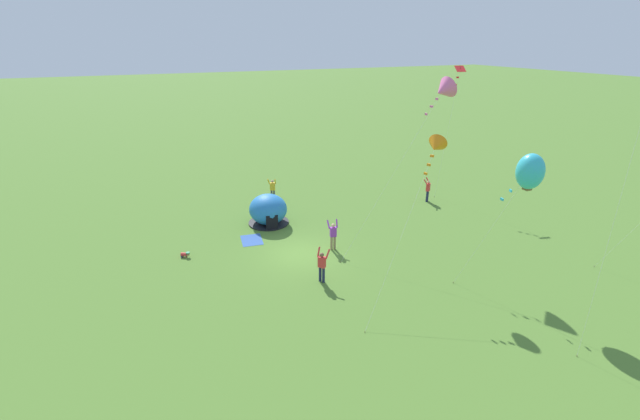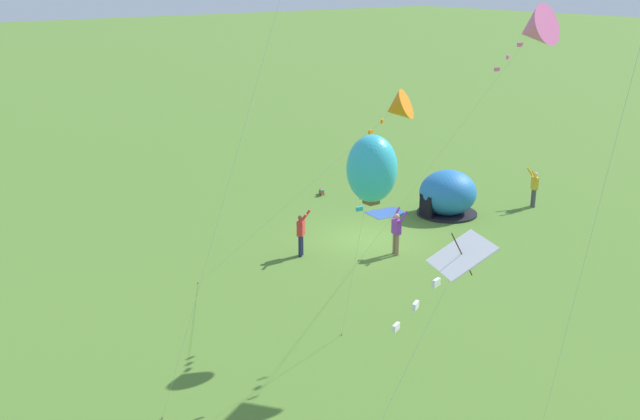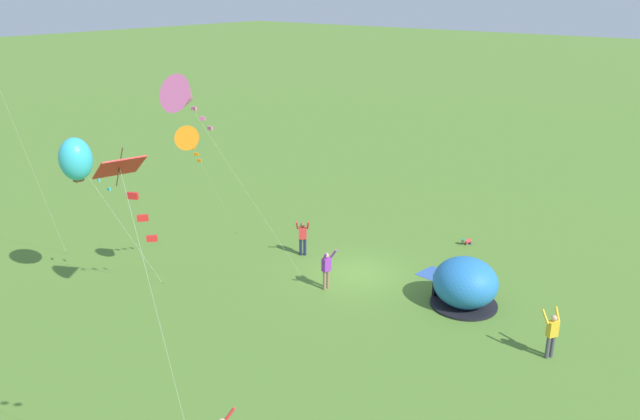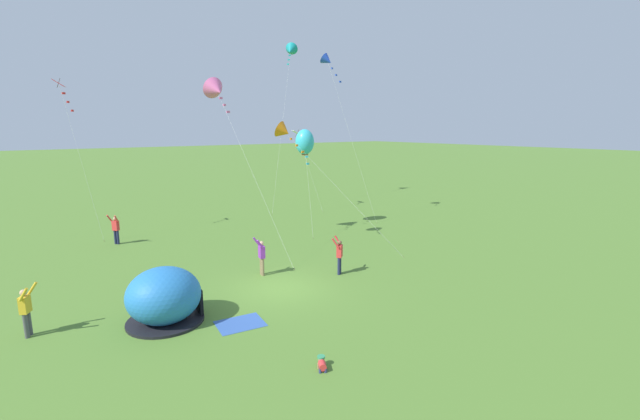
# 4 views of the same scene
# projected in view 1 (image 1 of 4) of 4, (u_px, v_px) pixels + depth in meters

# --- Properties ---
(ground_plane) EXTENTS (300.00, 300.00, 0.00)m
(ground_plane) POSITION_uv_depth(u_px,v_px,m) (300.00, 254.00, 25.68)
(ground_plane) COLOR #517A2D
(popup_tent) EXTENTS (2.81, 2.81, 2.10)m
(popup_tent) POSITION_uv_depth(u_px,v_px,m) (268.00, 210.00, 29.58)
(popup_tent) COLOR #2672BF
(popup_tent) RESTS_ON ground
(picnic_blanket) EXTENTS (1.86, 1.52, 0.01)m
(picnic_blanket) POSITION_uv_depth(u_px,v_px,m) (252.00, 240.00, 27.44)
(picnic_blanket) COLOR #3359A5
(picnic_blanket) RESTS_ON ground
(toddler_crawling) EXTENTS (0.42, 0.54, 0.32)m
(toddler_crawling) POSITION_uv_depth(u_px,v_px,m) (185.00, 254.00, 25.26)
(toddler_crawling) COLOR red
(toddler_crawling) RESTS_ON ground
(person_arms_raised) EXTENTS (0.66, 0.72, 1.89)m
(person_arms_raised) POSITION_uv_depth(u_px,v_px,m) (273.00, 189.00, 33.75)
(person_arms_raised) COLOR #4C4C51
(person_arms_raised) RESTS_ON ground
(person_center_field) EXTENTS (0.53, 0.67, 1.89)m
(person_center_field) POSITION_uv_depth(u_px,v_px,m) (333.00, 234.00, 25.89)
(person_center_field) COLOR #8C7251
(person_center_field) RESTS_ON ground
(person_flying_kite) EXTENTS (0.72, 0.68, 1.89)m
(person_flying_kite) POSITION_uv_depth(u_px,v_px,m) (322.00, 265.00, 22.41)
(person_flying_kite) COLOR #1E2347
(person_flying_kite) RESTS_ON ground
(person_with_toddler) EXTENTS (0.67, 0.72, 1.89)m
(person_with_toddler) POSITION_uv_depth(u_px,v_px,m) (428.00, 189.00, 33.60)
(person_with_toddler) COLOR #1E2347
(person_with_toddler) RESTS_ON ground
(kite_cyan) EXTENTS (1.88, 3.33, 7.04)m
(kite_cyan) POSITION_uv_depth(u_px,v_px,m) (530.00, 172.00, 20.31)
(kite_cyan) COLOR silver
(kite_cyan) RESTS_ON ground
(kite_red) EXTENTS (1.73, 2.72, 10.14)m
(kite_red) POSITION_uv_depth(u_px,v_px,m) (459.00, 75.00, 33.15)
(kite_red) COLOR silver
(kite_red) RESTS_ON ground
(kite_pink) EXTENTS (1.57, 7.53, 10.04)m
(kite_pink) POSITION_uv_depth(u_px,v_px,m) (443.00, 90.00, 24.50)
(kite_pink) COLOR silver
(kite_pink) RESTS_ON ground
(kite_orange) EXTENTS (4.67, 6.79, 7.51)m
(kite_orange) POSITION_uv_depth(u_px,v_px,m) (436.00, 146.00, 21.89)
(kite_orange) COLOR silver
(kite_orange) RESTS_ON ground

